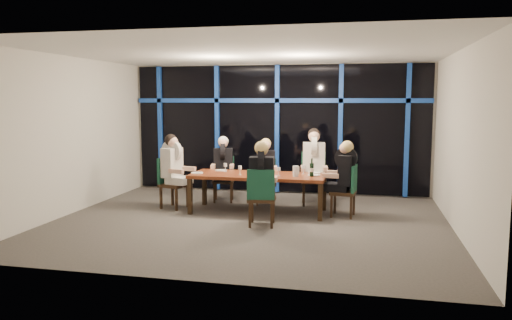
% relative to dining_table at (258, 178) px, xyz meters
% --- Properties ---
extents(room, '(7.04, 7.00, 3.02)m').
position_rel_dining_table_xyz_m(room, '(0.00, -0.80, 1.34)').
color(room, '#514B47').
rests_on(room, ground).
extents(window_wall, '(6.86, 0.43, 2.94)m').
position_rel_dining_table_xyz_m(window_wall, '(0.01, 2.13, 0.87)').
color(window_wall, black).
rests_on(window_wall, ground).
extents(dining_table, '(2.60, 1.00, 0.75)m').
position_rel_dining_table_xyz_m(dining_table, '(0.00, 0.00, 0.00)').
color(dining_table, brown).
rests_on(dining_table, ground).
extents(chair_far_left, '(0.52, 0.52, 0.96)m').
position_rel_dining_table_xyz_m(chair_far_left, '(-0.97, 0.94, -0.15)').
color(chair_far_left, black).
rests_on(chair_far_left, ground).
extents(chair_far_mid, '(0.52, 0.52, 0.94)m').
position_rel_dining_table_xyz_m(chair_far_mid, '(-0.03, 0.87, -0.16)').
color(chair_far_mid, black).
rests_on(chair_far_mid, ground).
extents(chair_far_right, '(0.57, 0.57, 1.09)m').
position_rel_dining_table_xyz_m(chair_far_right, '(0.96, 1.03, -0.08)').
color(chair_far_right, black).
rests_on(chair_far_right, ground).
extents(chair_end_left, '(0.58, 0.58, 1.02)m').
position_rel_dining_table_xyz_m(chair_end_left, '(-1.83, 0.03, -0.11)').
color(chair_end_left, black).
rests_on(chair_end_left, ground).
extents(chair_end_right, '(0.50, 0.50, 0.97)m').
position_rel_dining_table_xyz_m(chair_end_right, '(1.71, 0.00, -0.14)').
color(chair_end_right, black).
rests_on(chair_end_right, ground).
extents(chair_near_mid, '(0.52, 0.52, 1.01)m').
position_rel_dining_table_xyz_m(chair_near_mid, '(0.29, -1.08, -0.12)').
color(chair_near_mid, black).
rests_on(chair_near_mid, ground).
extents(diner_far_left, '(0.53, 0.64, 0.93)m').
position_rel_dining_table_xyz_m(diner_far_left, '(-0.95, 0.86, 0.23)').
color(diner_far_left, black).
rests_on(diner_far_left, ground).
extents(diner_far_mid, '(0.52, 0.63, 0.92)m').
position_rel_dining_table_xyz_m(diner_far_mid, '(-0.01, 0.79, 0.22)').
color(diner_far_mid, black).
rests_on(diner_far_mid, ground).
extents(diner_far_right, '(0.58, 0.71, 1.06)m').
position_rel_dining_table_xyz_m(diner_far_right, '(0.97, 0.94, 0.35)').
color(diner_far_right, silver).
rests_on(diner_far_right, ground).
extents(diner_end_left, '(0.69, 0.59, 1.00)m').
position_rel_dining_table_xyz_m(diner_end_left, '(-1.74, 0.01, 0.29)').
color(diner_end_left, silver).
rests_on(diner_end_left, ground).
extents(diner_end_right, '(0.63, 0.51, 0.95)m').
position_rel_dining_table_xyz_m(diner_end_right, '(1.63, 0.01, 0.25)').
color(diner_end_right, black).
rests_on(diner_end_right, ground).
extents(diner_near_mid, '(0.53, 0.65, 0.98)m').
position_rel_dining_table_xyz_m(diner_near_mid, '(0.28, -0.99, 0.28)').
color(diner_near_mid, black).
rests_on(diner_near_mid, ground).
extents(plate_far_left, '(0.24, 0.24, 0.01)m').
position_rel_dining_table_xyz_m(plate_far_left, '(-0.84, 0.30, 0.08)').
color(plate_far_left, white).
rests_on(plate_far_left, dining_table).
extents(plate_far_mid, '(0.24, 0.24, 0.01)m').
position_rel_dining_table_xyz_m(plate_far_mid, '(0.10, 0.24, 0.08)').
color(plate_far_mid, white).
rests_on(plate_far_mid, dining_table).
extents(plate_far_right, '(0.24, 0.24, 0.01)m').
position_rel_dining_table_xyz_m(plate_far_right, '(1.05, 0.38, 0.08)').
color(plate_far_right, white).
rests_on(plate_far_right, dining_table).
extents(plate_end_left, '(0.24, 0.24, 0.01)m').
position_rel_dining_table_xyz_m(plate_end_left, '(-1.20, -0.13, 0.08)').
color(plate_end_left, white).
rests_on(plate_end_left, dining_table).
extents(plate_end_right, '(0.24, 0.24, 0.01)m').
position_rel_dining_table_xyz_m(plate_end_right, '(1.07, 0.08, 0.08)').
color(plate_end_right, white).
rests_on(plate_end_right, dining_table).
extents(plate_near_mid, '(0.24, 0.24, 0.01)m').
position_rel_dining_table_xyz_m(plate_near_mid, '(0.21, -0.43, 0.08)').
color(plate_near_mid, white).
rests_on(plate_near_mid, dining_table).
extents(wine_bottle, '(0.08, 0.08, 0.34)m').
position_rel_dining_table_xyz_m(wine_bottle, '(1.04, -0.05, 0.20)').
color(wine_bottle, black).
rests_on(wine_bottle, dining_table).
extents(water_pitcher, '(0.13, 0.11, 0.20)m').
position_rel_dining_table_xyz_m(water_pitcher, '(0.75, -0.14, 0.17)').
color(water_pitcher, white).
rests_on(water_pitcher, dining_table).
extents(tea_light, '(0.05, 0.05, 0.03)m').
position_rel_dining_table_xyz_m(tea_light, '(-0.05, -0.16, 0.08)').
color(tea_light, '#FFA44C').
rests_on(tea_light, dining_table).
extents(wine_glass_a, '(0.07, 0.07, 0.17)m').
position_rel_dining_table_xyz_m(wine_glass_a, '(-0.33, -0.15, 0.19)').
color(wine_glass_a, silver).
rests_on(wine_glass_a, dining_table).
extents(wine_glass_b, '(0.07, 0.07, 0.19)m').
position_rel_dining_table_xyz_m(wine_glass_b, '(0.09, 0.18, 0.21)').
color(wine_glass_b, silver).
rests_on(wine_glass_b, dining_table).
extents(wine_glass_c, '(0.06, 0.06, 0.17)m').
position_rel_dining_table_xyz_m(wine_glass_c, '(0.43, -0.14, 0.19)').
color(wine_glass_c, silver).
rests_on(wine_glass_c, dining_table).
extents(wine_glass_d, '(0.07, 0.07, 0.17)m').
position_rel_dining_table_xyz_m(wine_glass_d, '(-0.71, 0.18, 0.19)').
color(wine_glass_d, silver).
rests_on(wine_glass_d, dining_table).
extents(wine_glass_e, '(0.07, 0.07, 0.17)m').
position_rel_dining_table_xyz_m(wine_glass_e, '(0.85, 0.24, 0.19)').
color(wine_glass_e, white).
rests_on(wine_glass_e, dining_table).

